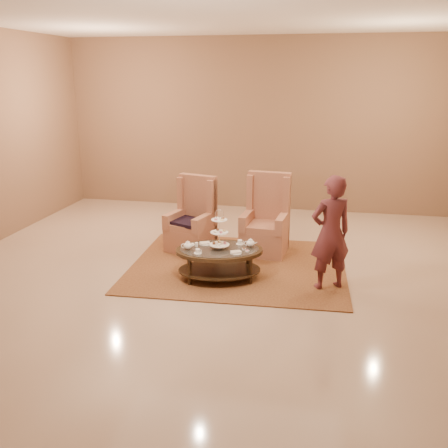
% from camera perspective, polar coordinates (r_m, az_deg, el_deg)
% --- Properties ---
extents(ground, '(8.00, 8.00, 0.00)m').
position_cam_1_polar(ground, '(7.05, -1.01, -6.18)').
color(ground, '#BFA68E').
rests_on(ground, ground).
extents(ceiling, '(8.00, 8.00, 0.02)m').
position_cam_1_polar(ceiling, '(7.05, -1.01, -6.18)').
color(ceiling, white).
rests_on(ceiling, ground).
extents(wall_back, '(8.00, 0.04, 3.50)m').
position_cam_1_polar(wall_back, '(10.48, 3.76, 11.22)').
color(wall_back, '#87644A').
rests_on(wall_back, ground).
extents(rug, '(3.23, 2.73, 0.02)m').
position_cam_1_polar(rug, '(7.46, 1.63, -4.79)').
color(rug, brown).
rests_on(rug, ground).
extents(tea_table, '(1.36, 1.09, 1.00)m').
position_cam_1_polar(tea_table, '(6.88, -0.53, -3.48)').
color(tea_table, black).
rests_on(tea_table, ground).
extents(armchair_left, '(0.80, 0.81, 1.19)m').
position_cam_1_polar(armchair_left, '(8.10, -3.58, -0.11)').
color(armchair_left, '#B06F53').
rests_on(armchair_left, ground).
extents(armchair_right, '(0.74, 0.77, 1.27)m').
position_cam_1_polar(armchair_right, '(7.97, 4.81, -0.26)').
color(armchair_right, '#B06F53').
rests_on(armchair_right, ground).
extents(person, '(0.67, 0.58, 1.54)m').
position_cam_1_polar(person, '(6.61, 12.08, -1.04)').
color(person, '#5B272C').
rests_on(person, ground).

